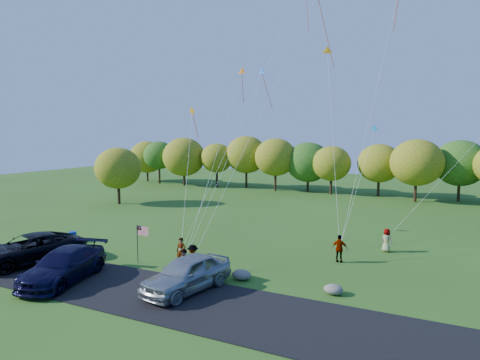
% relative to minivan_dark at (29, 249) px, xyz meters
% --- Properties ---
extents(ground, '(140.00, 140.00, 0.00)m').
position_rel_minivan_dark_xyz_m(ground, '(10.41, 3.32, -1.01)').
color(ground, '#2D5418').
rests_on(ground, ground).
extents(asphalt_lane, '(44.00, 6.00, 0.06)m').
position_rel_minivan_dark_xyz_m(asphalt_lane, '(10.41, -0.68, -0.98)').
color(asphalt_lane, black).
rests_on(asphalt_lane, ground).
extents(treeline, '(74.50, 28.01, 8.41)m').
position_rel_minivan_dark_xyz_m(treeline, '(13.48, 39.88, 3.77)').
color(treeline, '#352113').
rests_on(treeline, ground).
extents(minivan_dark, '(4.96, 7.48, 1.91)m').
position_rel_minivan_dark_xyz_m(minivan_dark, '(0.00, 0.00, 0.00)').
color(minivan_dark, black).
rests_on(minivan_dark, asphalt_lane).
extents(minivan_navy, '(4.06, 6.83, 1.85)m').
position_rel_minivan_dark_xyz_m(minivan_navy, '(4.87, -1.46, -0.03)').
color(minivan_navy, black).
rests_on(minivan_navy, asphalt_lane).
extents(minivan_silver, '(3.25, 6.03, 1.95)m').
position_rel_minivan_dark_xyz_m(minivan_silver, '(12.21, 0.47, 0.02)').
color(minivan_silver, '#9DA1A7').
rests_on(minivan_silver, asphalt_lane).
extents(flyer_a, '(0.72, 0.52, 1.83)m').
position_rel_minivan_dark_xyz_m(flyer_a, '(9.21, 4.31, -0.10)').
color(flyer_a, '#4C4C59').
rests_on(flyer_a, ground).
extents(flyer_b, '(1.00, 0.90, 1.70)m').
position_rel_minivan_dark_xyz_m(flyer_b, '(10.66, 2.52, -0.17)').
color(flyer_b, '#4C4C59').
rests_on(flyer_b, ground).
extents(flyer_c, '(1.22, 0.73, 1.85)m').
position_rel_minivan_dark_xyz_m(flyer_c, '(10.89, 3.13, -0.09)').
color(flyer_c, '#4C4C59').
rests_on(flyer_c, ground).
extents(flyer_d, '(1.13, 0.53, 1.88)m').
position_rel_minivan_dark_xyz_m(flyer_d, '(18.46, 9.58, -0.07)').
color(flyer_d, '#4C4C59').
rests_on(flyer_d, ground).
extents(flyer_e, '(1.01, 0.89, 1.74)m').
position_rel_minivan_dark_xyz_m(flyer_e, '(20.94, 13.69, -0.15)').
color(flyer_e, '#4C4C59').
rests_on(flyer_e, ground).
extents(park_bench, '(1.91, 0.51, 1.05)m').
position_rel_minivan_dark_xyz_m(park_bench, '(-0.60, 4.03, -0.45)').
color(park_bench, '#123219').
rests_on(park_bench, ground).
extents(trash_barrel, '(0.57, 0.57, 0.85)m').
position_rel_minivan_dark_xyz_m(trash_barrel, '(-1.98, 5.41, -0.59)').
color(trash_barrel, '#0B2CAA').
rests_on(trash_barrel, ground).
extents(flag_assembly, '(0.96, 0.62, 2.60)m').
position_rel_minivan_dark_xyz_m(flag_assembly, '(6.63, 3.38, 0.94)').
color(flag_assembly, black).
rests_on(flag_assembly, ground).
extents(boulder_near, '(1.19, 0.93, 0.59)m').
position_rel_minivan_dark_xyz_m(boulder_near, '(14.05, 3.55, -0.72)').
color(boulder_near, '#9E968A').
rests_on(boulder_near, ground).
extents(boulder_far, '(1.05, 0.88, 0.55)m').
position_rel_minivan_dark_xyz_m(boulder_far, '(19.55, 3.68, -0.74)').
color(boulder_far, slate).
rests_on(boulder_far, ground).
extents(kites_aloft, '(23.14, 10.50, 15.54)m').
position_rel_minivan_dark_xyz_m(kites_aloft, '(13.94, 17.98, 16.98)').
color(kites_aloft, '#FF1C55').
rests_on(kites_aloft, ground).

